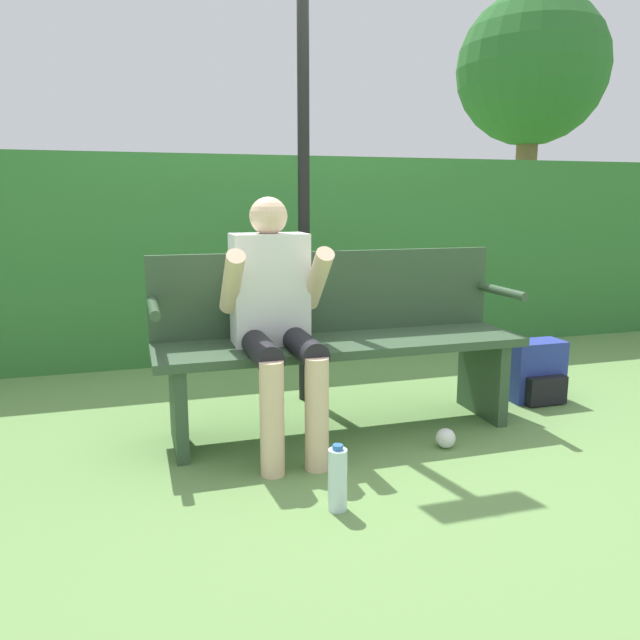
{
  "coord_description": "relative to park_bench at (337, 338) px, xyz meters",
  "views": [
    {
      "loc": [
        -1.04,
        -3.03,
        1.23
      ],
      "look_at": [
        -0.15,
        -0.1,
        0.63
      ],
      "focal_mm": 35.0,
      "sensor_mm": 36.0,
      "label": 1
    }
  ],
  "objects": [
    {
      "name": "ground_plane",
      "position": [
        0.0,
        -0.07,
        -0.5
      ],
      "size": [
        40.0,
        40.0,
        0.0
      ],
      "primitive_type": "plane",
      "color": "#668E4C"
    },
    {
      "name": "hedge_back",
      "position": [
        0.0,
        1.82,
        0.28
      ],
      "size": [
        12.0,
        0.57,
        1.55
      ],
      "color": "#337033",
      "rests_on": "ground"
    },
    {
      "name": "park_bench",
      "position": [
        0.0,
        0.0,
        0.0
      ],
      "size": [
        1.95,
        0.5,
        0.95
      ],
      "color": "#334C33",
      "rests_on": "ground"
    },
    {
      "name": "person_seated",
      "position": [
        -0.37,
        -0.15,
        0.2
      ],
      "size": [
        0.51,
        0.66,
        1.24
      ],
      "color": "silver",
      "rests_on": "ground"
    },
    {
      "name": "backpack",
      "position": [
        1.32,
        0.06,
        -0.32
      ],
      "size": [
        0.34,
        0.25,
        0.37
      ],
      "color": "#283893",
      "rests_on": "ground"
    },
    {
      "name": "water_bottle",
      "position": [
        -0.3,
        -0.9,
        -0.36
      ],
      "size": [
        0.08,
        0.08,
        0.28
      ],
      "color": "silver",
      "rests_on": "ground"
    },
    {
      "name": "signpost",
      "position": [
        -0.04,
        0.5,
        1.19
      ],
      "size": [
        0.47,
        0.09,
        2.94
      ],
      "color": "black",
      "rests_on": "ground"
    },
    {
      "name": "parked_car",
      "position": [
        -3.02,
        11.25,
        0.08
      ],
      "size": [
        2.16,
        4.35,
        1.19
      ],
      "rotation": [
        0.0,
        0.0,
        1.68
      ],
      "color": "black",
      "rests_on": "ground"
    },
    {
      "name": "tree",
      "position": [
        4.93,
        5.5,
        2.62
      ],
      "size": [
        2.25,
        2.25,
        4.29
      ],
      "color": "brown",
      "rests_on": "ground"
    },
    {
      "name": "litter_crumple",
      "position": [
        0.42,
        -0.46,
        -0.45
      ],
      "size": [
        0.1,
        0.1,
        0.1
      ],
      "color": "silver",
      "rests_on": "ground"
    }
  ]
}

